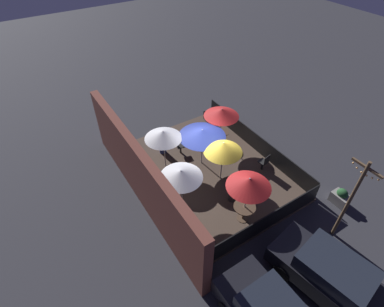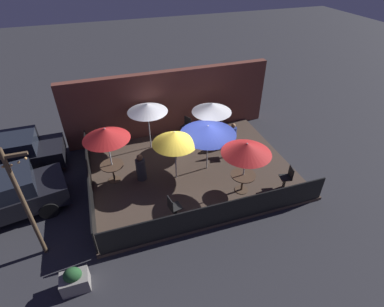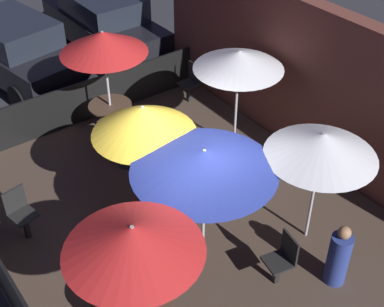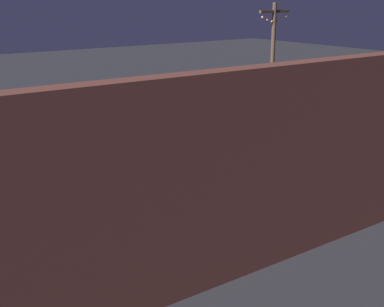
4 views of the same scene
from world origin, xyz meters
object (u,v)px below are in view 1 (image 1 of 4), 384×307
at_px(patio_chair_1, 201,239).
at_px(light_post, 351,198).
at_px(patio_chair_3, 264,162).
at_px(patio_chair_2, 207,118).
at_px(planter_box, 341,197).
at_px(patio_umbrella_4, 202,133).
at_px(patio_umbrella_3, 223,147).
at_px(patron_1, 162,145).
at_px(parked_car_0, 332,276).
at_px(patio_umbrella_0, 249,182).
at_px(patio_chair_4, 151,177).
at_px(patio_umbrella_5, 181,174).
at_px(dining_table_1, 220,134).
at_px(patio_umbrella_2, 163,135).
at_px(patio_umbrella_1, 222,113).
at_px(dining_table_0, 244,209).
at_px(patio_chair_0, 179,145).
at_px(patron_0, 233,191).

bearing_deg(patio_chair_1, light_post, -29.52).
relative_size(patio_chair_3, light_post, 0.24).
xyz_separation_m(patio_chair_2, planter_box, (-7.77, -1.70, -0.26)).
bearing_deg(patio_umbrella_4, patio_umbrella_3, -172.65).
distance_m(patio_umbrella_4, patron_1, 2.53).
height_order(patron_1, parked_car_0, parked_car_0).
xyz_separation_m(patio_umbrella_0, planter_box, (-1.54, -4.19, -1.93)).
xyz_separation_m(patio_umbrella_4, patio_chair_4, (-0.02, 2.77, -1.35)).
bearing_deg(patio_umbrella_0, patio_chair_3, -57.38).
relative_size(patio_umbrella_5, dining_table_1, 2.36).
bearing_deg(patio_umbrella_4, planter_box, -144.68).
height_order(patio_umbrella_2, patio_umbrella_3, patio_umbrella_3).
xyz_separation_m(patio_chair_3, patron_1, (3.77, 3.49, -0.03)).
bearing_deg(patio_umbrella_1, patio_chair_3, -169.08).
xyz_separation_m(patio_umbrella_3, parked_car_0, (-6.13, 0.04, -1.18)).
bearing_deg(patio_umbrella_4, patio_chair_3, -132.50).
relative_size(dining_table_0, patio_chair_3, 0.94).
xyz_separation_m(patron_1, parked_car_0, (-9.23, -1.40, 0.22)).
relative_size(patio_umbrella_2, patio_chair_3, 2.20).
height_order(patio_umbrella_4, light_post, light_post).
relative_size(patio_chair_0, patio_chair_1, 0.98).
bearing_deg(patio_chair_1, patio_chair_0, 63.58).
relative_size(patio_umbrella_2, patio_umbrella_3, 0.98).
bearing_deg(patio_chair_4, patio_umbrella_1, 68.19).
bearing_deg(patio_chair_0, planter_box, -45.40).
bearing_deg(planter_box, patio_chair_4, 51.04).
xyz_separation_m(patio_umbrella_5, patio_chair_3, (-0.15, -4.49, -1.48)).
bearing_deg(patio_chair_4, patio_umbrella_5, -16.68).
bearing_deg(patio_chair_0, dining_table_0, -77.44).
bearing_deg(patio_umbrella_3, patron_0, 165.14).
bearing_deg(patio_chair_0, patio_chair_1, -100.82).
xyz_separation_m(patio_umbrella_5, patron_0, (-0.81, -2.08, -1.50)).
xyz_separation_m(patio_umbrella_1, patio_chair_4, (-0.80, 4.46, -1.43)).
distance_m(patio_umbrella_4, dining_table_0, 3.98).
xyz_separation_m(patio_umbrella_5, patron_1, (3.62, -1.00, -1.51)).
distance_m(patio_umbrella_1, patio_chair_2, 2.25).
bearing_deg(patio_chair_3, patio_umbrella_3, 60.93).
relative_size(patio_umbrella_1, patio_chair_0, 2.35).
relative_size(patio_umbrella_0, patio_umbrella_2, 1.13).
height_order(patio_umbrella_4, patio_chair_0, patio_umbrella_4).
relative_size(dining_table_0, patron_1, 0.79).
xyz_separation_m(light_post, parked_car_0, (-1.31, 2.06, -1.35)).
xyz_separation_m(patio_umbrella_0, patio_chair_3, (1.71, -2.67, -1.64)).
height_order(planter_box, light_post, light_post).
bearing_deg(patron_1, patio_chair_1, 106.28).
distance_m(patio_umbrella_0, patio_chair_1, 2.77).
xyz_separation_m(patio_umbrella_2, dining_table_0, (-4.54, -1.18, -1.29)).
bearing_deg(patio_umbrella_5, dining_table_0, -135.59).
relative_size(patio_umbrella_4, patio_chair_2, 2.42).
xyz_separation_m(patio_umbrella_0, patio_chair_2, (6.23, -2.48, -1.67)).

